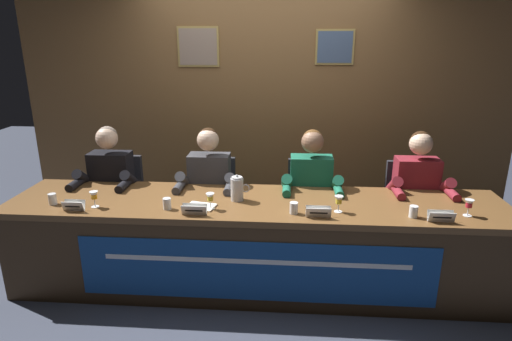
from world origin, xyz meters
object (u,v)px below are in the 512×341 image
(water_cup_far_left, at_px, (53,200))
(panelist_center_left, at_px, (208,187))
(panelist_center_right, at_px, (311,190))
(nameplate_center_right, at_px, (318,212))
(chair_center_left, at_px, (213,207))
(conference_table, at_px, (255,234))
(document_stack_center_left, at_px, (201,206))
(chair_far_left, at_px, (120,205))
(water_pitcher_central, at_px, (237,189))
(chair_far_right, at_px, (408,213))
(water_cup_far_right, at_px, (413,212))
(panelist_far_left, at_px, (109,184))
(water_cup_center_left, at_px, (167,204))
(chair_center_right, at_px, (309,210))
(juice_glass_center_left, at_px, (210,198))
(juice_glass_center_right, at_px, (339,201))
(panelist_far_right, at_px, (418,192))
(nameplate_far_right, at_px, (441,217))
(nameplate_far_left, at_px, (74,206))
(water_cup_center_right, at_px, (294,209))
(nameplate_center_left, at_px, (194,210))
(juice_glass_far_left, at_px, (94,196))

(water_cup_far_left, bearing_deg, panelist_center_left, 27.05)
(panelist_center_right, xyz_separation_m, nameplate_center_right, (0.02, -0.66, 0.07))
(chair_center_left, bearing_deg, panelist_center_left, -90.00)
(conference_table, bearing_deg, document_stack_center_left, -174.26)
(chair_far_left, distance_m, water_pitcher_central, 1.38)
(chair_far_right, xyz_separation_m, water_cup_far_right, (-0.21, -0.81, 0.34))
(panelist_far_left, bearing_deg, water_cup_center_left, -40.23)
(chair_center_right, bearing_deg, chair_far_right, 0.00)
(chair_far_left, relative_size, chair_far_right, 1.00)
(juice_glass_center_left, xyz_separation_m, chair_far_right, (1.67, 0.76, -0.39))
(water_cup_far_left, relative_size, juice_glass_center_right, 0.69)
(panelist_far_right, bearing_deg, nameplate_far_right, -93.05)
(nameplate_far_left, height_order, water_cup_far_left, water_cup_far_left)
(chair_center_left, distance_m, water_cup_center_right, 1.14)
(chair_center_left, relative_size, panelist_center_right, 0.73)
(chair_far_right, bearing_deg, juice_glass_center_right, -134.16)
(chair_center_right, relative_size, nameplate_center_right, 4.95)
(water_cup_center_left, height_order, nameplate_far_right, water_cup_center_left)
(panelist_far_left, height_order, chair_center_right, panelist_far_left)
(chair_far_left, xyz_separation_m, panelist_center_right, (1.79, -0.20, 0.28))
(panelist_center_right, xyz_separation_m, panelist_far_right, (0.90, 0.00, 0.00))
(document_stack_center_left, bearing_deg, chair_center_right, 40.76)
(panelist_far_right, bearing_deg, water_cup_far_right, -108.72)
(water_cup_center_left, relative_size, water_cup_far_right, 1.00)
(chair_far_right, bearing_deg, water_cup_center_left, -158.45)
(nameplate_center_left, relative_size, panelist_far_right, 0.15)
(nameplate_far_left, distance_m, nameplate_center_right, 1.79)
(water_cup_far_right, relative_size, water_pitcher_central, 0.40)
(water_cup_center_left, distance_m, water_cup_center_right, 0.94)
(panelist_far_left, bearing_deg, nameplate_far_right, -14.30)
(panelist_center_left, height_order, juice_glass_center_left, panelist_center_left)
(panelist_center_right, relative_size, document_stack_center_left, 5.11)
(water_cup_center_left, height_order, water_cup_center_right, same)
(juice_glass_far_left, height_order, water_cup_center_right, juice_glass_far_left)
(panelist_far_left, distance_m, juice_glass_far_left, 0.62)
(panelist_far_right, bearing_deg, nameplate_far_left, -165.88)
(juice_glass_center_right, height_order, water_pitcher_central, water_pitcher_central)
(juice_glass_far_left, height_order, chair_center_left, chair_center_left)
(water_cup_far_left, height_order, water_cup_center_left, same)
(panelist_far_left, xyz_separation_m, water_cup_far_right, (2.48, -0.61, 0.07))
(chair_center_right, bearing_deg, nameplate_center_right, -88.87)
(nameplate_center_right, bearing_deg, water_cup_far_left, 177.21)
(conference_table, distance_m, juice_glass_far_left, 1.24)
(water_cup_far_left, height_order, chair_center_right, chair_center_right)
(panelist_far_left, relative_size, water_pitcher_central, 5.76)
(panelist_center_right, bearing_deg, conference_table, -132.00)
(chair_center_left, height_order, panelist_center_right, panelist_center_right)
(chair_center_right, xyz_separation_m, juice_glass_center_right, (0.17, -0.75, 0.39))
(conference_table, xyz_separation_m, water_pitcher_central, (-0.15, 0.13, 0.32))
(water_cup_center_left, height_order, water_cup_far_right, same)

